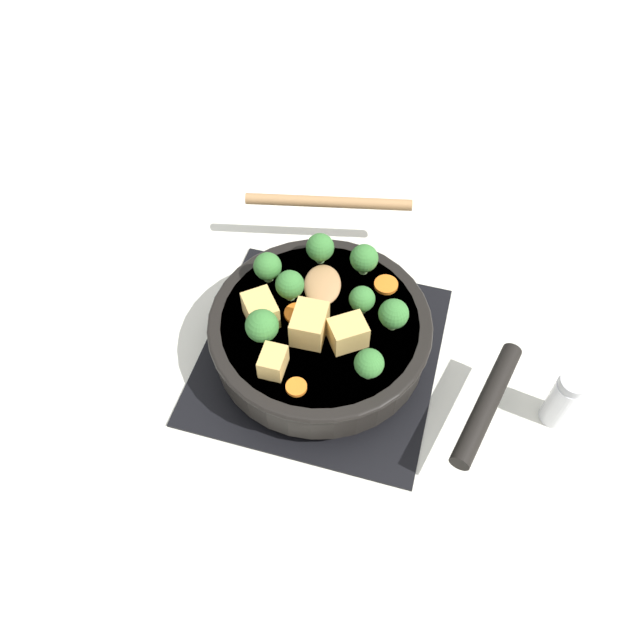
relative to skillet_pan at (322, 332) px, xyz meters
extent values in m
plane|color=silver|center=(0.00, 0.00, -0.06)|extent=(2.40, 2.40, 0.00)
cube|color=black|center=(0.00, 0.00, -0.05)|extent=(0.31, 0.31, 0.01)
torus|color=black|center=(0.00, 0.00, -0.04)|extent=(0.24, 0.24, 0.01)
cube|color=black|center=(0.00, 0.00, -0.04)|extent=(0.01, 0.23, 0.01)
cube|color=black|center=(0.00, 0.00, -0.04)|extent=(0.23, 0.01, 0.01)
cylinder|color=black|center=(0.00, 0.00, 0.00)|extent=(0.28, 0.28, 0.05)
cylinder|color=#5B3316|center=(0.00, 0.00, 0.00)|extent=(0.25, 0.25, 0.05)
torus|color=black|center=(0.00, 0.00, 0.02)|extent=(0.28, 0.28, 0.01)
cylinder|color=black|center=(-0.21, 0.05, 0.01)|extent=(0.07, 0.17, 0.02)
ellipsoid|color=#A87A4C|center=(0.01, -0.05, 0.03)|extent=(0.06, 0.08, 0.01)
cylinder|color=#A87A4C|center=(0.05, -0.20, 0.03)|extent=(0.24, 0.07, 0.02)
cube|color=tan|center=(0.07, 0.02, 0.04)|extent=(0.06, 0.06, 0.04)
cube|color=tan|center=(-0.04, 0.02, 0.04)|extent=(0.05, 0.05, 0.03)
cube|color=tan|center=(0.04, 0.08, 0.04)|extent=(0.03, 0.04, 0.03)
cube|color=tan|center=(0.01, 0.02, 0.04)|extent=(0.04, 0.05, 0.04)
cylinder|color=#709956|center=(0.05, -0.03, 0.03)|extent=(0.01, 0.01, 0.01)
sphere|color=#387533|center=(0.05, -0.03, 0.05)|extent=(0.04, 0.04, 0.04)
cylinder|color=#709956|center=(-0.04, -0.03, 0.03)|extent=(0.01, 0.01, 0.01)
sphere|color=#387533|center=(-0.04, -0.03, 0.05)|extent=(0.03, 0.03, 0.03)
cylinder|color=#709956|center=(0.09, -0.05, 0.03)|extent=(0.01, 0.01, 0.01)
sphere|color=#387533|center=(0.09, -0.05, 0.05)|extent=(0.04, 0.04, 0.04)
cylinder|color=#709956|center=(-0.03, -0.09, 0.03)|extent=(0.01, 0.01, 0.01)
sphere|color=#387533|center=(-0.03, -0.09, 0.05)|extent=(0.04, 0.04, 0.04)
cylinder|color=#709956|center=(-0.07, 0.06, 0.03)|extent=(0.01, 0.01, 0.01)
sphere|color=#387533|center=(-0.07, 0.06, 0.05)|extent=(0.03, 0.03, 0.03)
cylinder|color=#709956|center=(-0.09, -0.02, 0.03)|extent=(0.01, 0.01, 0.01)
sphere|color=#387533|center=(-0.09, -0.02, 0.05)|extent=(0.04, 0.04, 0.04)
cylinder|color=#709956|center=(0.03, -0.10, 0.03)|extent=(0.01, 0.01, 0.01)
sphere|color=#387533|center=(0.03, -0.10, 0.05)|extent=(0.04, 0.04, 0.04)
cylinder|color=#709956|center=(0.06, 0.05, 0.03)|extent=(0.01, 0.01, 0.01)
sphere|color=#387533|center=(0.06, 0.05, 0.05)|extent=(0.04, 0.04, 0.04)
cylinder|color=orange|center=(0.03, 0.00, 0.03)|extent=(0.03, 0.03, 0.01)
cylinder|color=orange|center=(0.00, 0.10, 0.03)|extent=(0.02, 0.02, 0.01)
cylinder|color=orange|center=(-0.06, -0.08, 0.03)|extent=(0.03, 0.03, 0.01)
cylinder|color=white|center=(-0.31, 0.01, -0.02)|extent=(0.04, 0.04, 0.07)
cylinder|color=#B7B7BC|center=(-0.31, 0.01, 0.02)|extent=(0.03, 0.03, 0.01)
camera|label=1|loc=(-0.12, 0.44, 0.65)|focal=35.00mm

